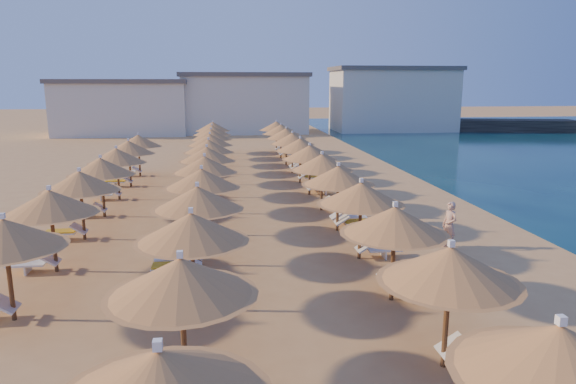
{
  "coord_description": "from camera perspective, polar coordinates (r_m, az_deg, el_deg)",
  "views": [
    {
      "loc": [
        -2.57,
        -18.35,
        6.11
      ],
      "look_at": [
        0.24,
        4.0,
        1.3
      ],
      "focal_mm": 32.0,
      "sensor_mm": 36.0,
      "label": 1
    }
  ],
  "objects": [
    {
      "name": "loungers",
      "position": [
        25.94,
        -5.84,
        -0.85
      ],
      "size": [
        13.25,
        39.87,
        0.66
      ],
      "color": "silver",
      "rests_on": "ground"
    },
    {
      "name": "jetty",
      "position": [
        69.88,
        17.84,
        7.09
      ],
      "size": [
        30.17,
        10.26,
        1.5
      ],
      "primitive_type": "cube",
      "rotation": [
        0.0,
        0.0,
        -0.21
      ],
      "color": "black",
      "rests_on": "ground"
    },
    {
      "name": "beachgoer_a",
      "position": [
        20.18,
        17.51,
        -3.52
      ],
      "size": [
        0.61,
        0.75,
        1.78
      ],
      "primitive_type": "imported",
      "rotation": [
        0.0,
        0.0,
        -1.25
      ],
      "color": "tan",
      "rests_on": "ground"
    },
    {
      "name": "parasol_row_inland",
      "position": [
        24.93,
        -20.06,
        2.56
      ],
      "size": [
        3.07,
        24.47,
        2.9
      ],
      "color": "brown",
      "rests_on": "ground"
    },
    {
      "name": "ground",
      "position": [
        19.51,
        0.76,
        -6.2
      ],
      "size": [
        220.0,
        220.0,
        0.0
      ],
      "primitive_type": "plane",
      "color": "tan",
      "rests_on": "ground"
    },
    {
      "name": "parasol_row_east",
      "position": [
        26.47,
        3.06,
        3.79
      ],
      "size": [
        3.07,
        42.3,
        2.9
      ],
      "color": "brown",
      "rests_on": "ground"
    },
    {
      "name": "beachgoer_b",
      "position": [
        23.71,
        7.89,
        -0.91
      ],
      "size": [
        0.67,
        0.84,
        1.67
      ],
      "primitive_type": "imported",
      "rotation": [
        0.0,
        0.0,
        -1.53
      ],
      "color": "tan",
      "rests_on": "ground"
    },
    {
      "name": "parasol_row_west",
      "position": [
        26.07,
        -9.11,
        3.53
      ],
      "size": [
        3.07,
        42.3,
        2.9
      ],
      "color": "brown",
      "rests_on": "ground"
    },
    {
      "name": "hotel_blocks",
      "position": [
        64.86,
        -2.39,
        9.92
      ],
      "size": [
        49.16,
        9.51,
        8.1
      ],
      "color": "beige",
      "rests_on": "ground"
    },
    {
      "name": "beachgoer_c",
      "position": [
        25.41,
        6.36,
        0.11
      ],
      "size": [
        0.89,
        1.11,
        1.77
      ],
      "primitive_type": "imported",
      "rotation": [
        0.0,
        0.0,
        -1.05
      ],
      "color": "tan",
      "rests_on": "ground"
    }
  ]
}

